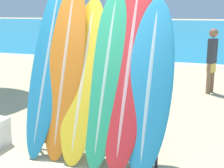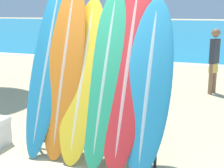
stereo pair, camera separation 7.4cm
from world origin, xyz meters
name	(u,v)px [view 2 (the right image)]	position (x,y,z in m)	size (l,w,h in m)	color
ocean_water	(217,27)	(0.00, 38.17, 0.00)	(120.00, 60.00, 0.01)	teal
surfboard_rack	(92,126)	(-0.06, 0.50, 0.46)	(1.83, 0.04, 0.85)	#28282D
surfboard_slot_0	(47,64)	(-0.80, 0.63, 1.26)	(0.49, 1.09, 2.51)	teal
surfboard_slot_1	(64,68)	(-0.51, 0.59, 1.23)	(0.55, 0.90, 2.45)	orange
surfboard_slot_2	(82,79)	(-0.23, 0.57, 1.09)	(0.58, 0.96, 2.19)	yellow
surfboard_slot_3	(105,75)	(0.10, 0.60, 1.16)	(0.51, 1.01, 2.32)	#289E70
surfboard_slot_4	(127,70)	(0.40, 0.64, 1.24)	(0.58, 1.10, 2.48)	red
surfboard_slot_5	(148,85)	(0.70, 0.56, 1.08)	(0.60, 0.88, 2.17)	teal
person_near_water	(114,64)	(-0.68, 3.08, 0.88)	(0.26, 0.27, 1.61)	#846047
person_mid_beach	(146,42)	(-1.00, 7.06, 0.99)	(0.30, 0.24, 1.81)	#846047
person_far_left	(97,46)	(-2.27, 5.85, 0.92)	(0.23, 0.28, 1.69)	#846047
person_far_right	(214,59)	(1.30, 4.70, 0.87)	(0.24, 0.27, 1.59)	#846047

